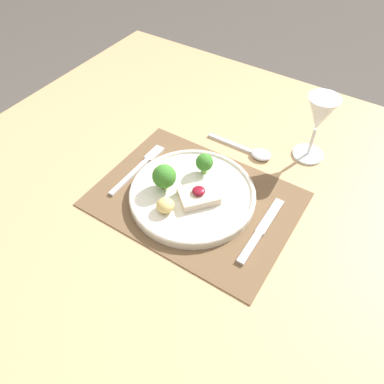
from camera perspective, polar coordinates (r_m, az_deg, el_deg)
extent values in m
plane|color=#4C4742|center=(1.49, 0.31, -20.10)|extent=(8.00, 8.00, 0.00)
cube|color=tan|center=(0.86, 0.51, -1.82)|extent=(1.29, 1.20, 0.03)
cylinder|color=tan|center=(1.68, -6.52, 9.85)|extent=(0.06, 0.06, 0.71)
cube|color=brown|center=(0.85, 0.52, -1.10)|extent=(0.44, 0.33, 0.00)
cylinder|color=silver|center=(0.85, 0.00, -0.54)|extent=(0.29, 0.29, 0.02)
torus|color=silver|center=(0.84, 0.00, -0.18)|extent=(0.29, 0.29, 0.01)
cube|color=beige|center=(0.82, 1.01, -0.55)|extent=(0.10, 0.11, 0.02)
ellipsoid|color=maroon|center=(0.81, 1.02, 0.19)|extent=(0.03, 0.03, 0.01)
cylinder|color=#84B256|center=(0.85, -4.16, 1.10)|extent=(0.01, 0.01, 0.02)
sphere|color=#387A28|center=(0.83, -4.26, 2.41)|extent=(0.05, 0.05, 0.05)
cylinder|color=#84B256|center=(0.88, 1.87, 3.45)|extent=(0.01, 0.01, 0.02)
sphere|color=#387A28|center=(0.86, 1.91, 4.56)|extent=(0.04, 0.04, 0.04)
ellipsoid|color=#DBBC6B|center=(0.80, -4.09, -2.05)|extent=(0.05, 0.05, 0.03)
cube|color=silver|center=(0.91, -9.43, 2.38)|extent=(0.01, 0.14, 0.01)
cube|color=silver|center=(0.96, -5.76, 5.88)|extent=(0.02, 0.05, 0.01)
cube|color=silver|center=(0.77, 8.81, -8.35)|extent=(0.02, 0.09, 0.01)
cube|color=silver|center=(0.83, 11.82, -3.58)|extent=(0.02, 0.11, 0.00)
cube|color=silver|center=(0.99, 5.89, 7.37)|extent=(0.13, 0.01, 0.01)
ellipsoid|color=silver|center=(0.96, 10.48, 5.65)|extent=(0.05, 0.04, 0.02)
cylinder|color=white|center=(1.00, 17.22, 5.51)|extent=(0.08, 0.08, 0.01)
cylinder|color=white|center=(0.97, 17.76, 7.31)|extent=(0.01, 0.01, 0.08)
cone|color=white|center=(0.93, 18.94, 11.17)|extent=(0.07, 0.07, 0.09)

